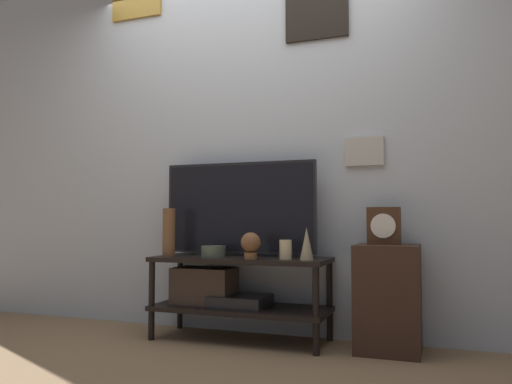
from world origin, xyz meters
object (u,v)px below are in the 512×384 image
at_px(television, 239,208).
at_px(vase_tall_ceramic, 169,232).
at_px(decorative_bust, 251,244).
at_px(vase_slim_bronze, 307,244).
at_px(vase_wide_bowl, 213,252).
at_px(mantel_clock, 384,226).
at_px(candle_jar, 286,250).

xyz_separation_m(television, vase_tall_ceramic, (-0.44, -0.17, -0.16)).
relative_size(television, decorative_bust, 6.45).
bearing_deg(vase_slim_bronze, decorative_bust, -169.09).
bearing_deg(vase_slim_bronze, vase_wide_bowl, 177.92).
bearing_deg(television, decorative_bust, -54.37).
xyz_separation_m(vase_tall_ceramic, mantel_clock, (1.39, 0.15, 0.05)).
relative_size(television, vase_wide_bowl, 6.75).
height_order(candle_jar, mantel_clock, mantel_clock).
height_order(vase_slim_bronze, mantel_clock, mantel_clock).
bearing_deg(vase_tall_ceramic, vase_slim_bronze, -0.71).
bearing_deg(vase_tall_ceramic, mantel_clock, 6.05).
distance_m(television, decorative_bust, 0.38).
bearing_deg(vase_tall_ceramic, television, 21.40).
bearing_deg(mantel_clock, vase_slim_bronze, -160.06).
relative_size(vase_slim_bronze, decorative_bust, 1.19).
bearing_deg(television, vase_tall_ceramic, -158.60).
distance_m(vase_wide_bowl, mantel_clock, 1.09).
height_order(vase_slim_bronze, vase_tall_ceramic, vase_tall_ceramic).
height_order(vase_tall_ceramic, mantel_clock, same).
xyz_separation_m(vase_slim_bronze, mantel_clock, (0.44, 0.16, 0.11)).
relative_size(vase_tall_ceramic, decorative_bust, 1.93).
xyz_separation_m(vase_wide_bowl, decorative_bust, (0.29, -0.09, 0.06)).
relative_size(television, vase_slim_bronze, 5.42).
height_order(vase_wide_bowl, decorative_bust, decorative_bust).
distance_m(vase_slim_bronze, candle_jar, 0.14).
height_order(vase_tall_ceramic, decorative_bust, vase_tall_ceramic).
bearing_deg(mantel_clock, vase_tall_ceramic, -173.95).
height_order(vase_wide_bowl, candle_jar, candle_jar).
xyz_separation_m(vase_wide_bowl, candle_jar, (0.49, -0.00, 0.02)).
bearing_deg(television, vase_wide_bowl, -125.38).
distance_m(vase_tall_ceramic, mantel_clock, 1.40).
xyz_separation_m(vase_wide_bowl, vase_slim_bronze, (0.63, -0.02, 0.06)).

